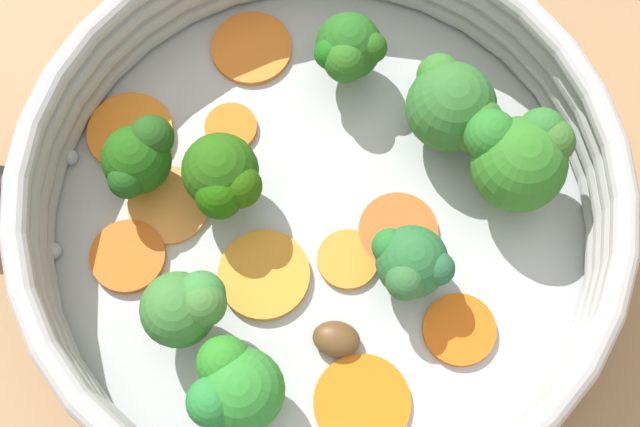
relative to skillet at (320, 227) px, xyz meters
The scene contains 24 objects.
ground_plane 0.01m from the skillet, ahead, with size 4.00×4.00×0.00m, color #9E764D.
skillet is the anchor object (origin of this frame).
skillet_rim_wall 0.03m from the skillet, ahead, with size 0.30×0.30×0.05m.
skillet_rivet_left 0.14m from the skillet, 35.50° to the right, with size 0.01×0.01×0.01m, color #AEB5BB.
skillet_rivet_right 0.14m from the skillet, 13.63° to the right, with size 0.01×0.01×0.01m, color #B6B5B3.
carrot_slice_0 0.04m from the skillet, 24.80° to the left, with size 0.05×0.05×0.01m, color orange.
carrot_slice_1 0.10m from the skillet, ahead, with size 0.04×0.04×0.00m, color #DD5C16.
carrot_slice_2 0.11m from the skillet, 92.14° to the right, with size 0.04×0.04×0.00m, color orange.
carrot_slice_3 0.09m from the skillet, 120.20° to the left, with size 0.04×0.04×0.00m, color orange.
carrot_slice_4 0.03m from the skillet, 104.48° to the left, with size 0.03×0.03×0.00m, color orange.
carrot_slice_5 0.07m from the skillet, 68.67° to the right, with size 0.03×0.03×0.00m, color orange.
carrot_slice_6 0.08m from the skillet, 27.11° to the right, with size 0.04×0.04×0.00m, color #F29140.
carrot_slice_7 0.09m from the skillet, 81.97° to the left, with size 0.05×0.05×0.00m, color orange.
carrot_slice_8 0.11m from the skillet, 46.66° to the right, with size 0.05×0.05×0.01m, color orange.
carrot_slice_9 0.04m from the skillet, 152.67° to the left, with size 0.04×0.04×0.00m, color #DA5C22.
broccoli_floret_0 0.09m from the skillet, 163.30° to the right, with size 0.05×0.06×0.05m.
broccoli_floret_1 0.10m from the skillet, 45.82° to the left, with size 0.05×0.05×0.05m.
broccoli_floret_2 0.09m from the skillet, 120.23° to the right, with size 0.04×0.04×0.04m.
broccoli_floret_3 0.09m from the skillet, 19.69° to the left, with size 0.04×0.04×0.05m.
broccoli_floret_4 0.06m from the skillet, 126.70° to the left, with size 0.04×0.04×0.04m.
broccoli_floret_5 0.06m from the skillet, 36.36° to the right, with size 0.04×0.04×0.05m.
broccoli_floret_6 0.11m from the skillet, behind, with size 0.05×0.05×0.06m.
broccoli_floret_7 0.10m from the skillet, 35.80° to the right, with size 0.04×0.04×0.04m.
mushroom_piece_0 0.06m from the skillet, 76.89° to the left, with size 0.02×0.02×0.01m, color brown.
Camera 1 is at (0.05, 0.14, 0.45)m, focal length 50.00 mm.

